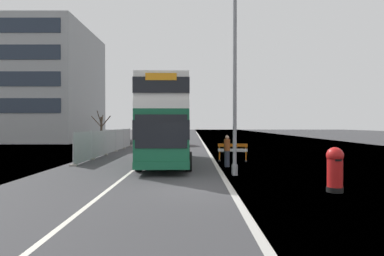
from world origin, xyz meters
name	(u,v)px	position (x,y,z in m)	size (l,w,h in m)	color
ground	(203,189)	(0.51, 0.15, -0.05)	(140.00, 280.00, 0.10)	#38383A
double_decker_bus	(168,122)	(-1.39, 7.71, 2.56)	(3.02, 10.55, 4.82)	#145638
lamppost_foreground	(236,86)	(2.13, 3.22, 4.21)	(0.29, 0.70, 8.89)	gray
red_pillar_postbox	(336,167)	(5.17, -0.60, 0.87)	(0.59, 0.59, 1.59)	black
roadworks_barrier	(233,150)	(2.76, 9.00, 0.74)	(1.89, 0.71, 1.14)	orange
construction_site_fence	(111,142)	(-6.67, 15.03, 0.94)	(0.44, 17.20, 1.97)	#A8AAAD
car_oncoming_near	(178,137)	(-1.54, 24.70, 0.96)	(2.02, 3.89, 2.02)	maroon
car_receding_mid	(162,135)	(-4.06, 32.56, 1.00)	(1.93, 4.51, 2.14)	slate
bare_tree_far_verge_near	(102,126)	(-12.46, 33.18, 2.11)	(2.78, 2.86, 4.25)	#4C3D2D
pedestrian_at_kerb	(228,151)	(2.09, 6.23, 0.89)	(0.34, 0.34, 1.77)	#2D3342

